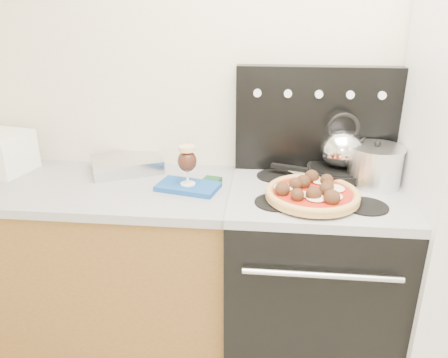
# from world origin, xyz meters

# --- Properties ---
(room_shell) EXTENTS (3.52, 3.01, 2.52)m
(room_shell) POSITION_xyz_m (0.00, 0.29, 1.25)
(room_shell) COLOR #BEB49F
(room_shell) RESTS_ON ground
(base_cabinet) EXTENTS (1.45, 0.60, 0.86)m
(base_cabinet) POSITION_xyz_m (-1.02, 1.20, 0.43)
(base_cabinet) COLOR brown
(base_cabinet) RESTS_ON ground
(countertop) EXTENTS (1.48, 0.63, 0.04)m
(countertop) POSITION_xyz_m (-1.02, 1.20, 0.88)
(countertop) COLOR #A3A3A8
(countertop) RESTS_ON base_cabinet
(stove_body) EXTENTS (0.76, 0.65, 0.88)m
(stove_body) POSITION_xyz_m (0.08, 1.18, 0.44)
(stove_body) COLOR black
(stove_body) RESTS_ON ground
(cooktop) EXTENTS (0.76, 0.65, 0.04)m
(cooktop) POSITION_xyz_m (0.08, 1.18, 0.90)
(cooktop) COLOR #ADADB2
(cooktop) RESTS_ON stove_body
(backguard) EXTENTS (0.76, 0.08, 0.50)m
(backguard) POSITION_xyz_m (0.08, 1.45, 1.17)
(backguard) COLOR black
(backguard) RESTS_ON cooktop
(foil_sheet) EXTENTS (0.41, 0.37, 0.07)m
(foil_sheet) POSITION_xyz_m (-0.85, 1.38, 0.93)
(foil_sheet) COLOR white
(foil_sheet) RESTS_ON countertop
(oven_mitt) EXTENTS (0.30, 0.22, 0.02)m
(oven_mitt) POSITION_xyz_m (-0.50, 1.18, 0.91)
(oven_mitt) COLOR #184A9C
(oven_mitt) RESTS_ON countertop
(beer_glass) EXTENTS (0.11, 0.11, 0.18)m
(beer_glass) POSITION_xyz_m (-0.50, 1.18, 1.02)
(beer_glass) COLOR #371B11
(beer_glass) RESTS_ON oven_mitt
(pizza_pan) EXTENTS (0.43, 0.43, 0.01)m
(pizza_pan) POSITION_xyz_m (0.05, 1.07, 0.93)
(pizza_pan) COLOR black
(pizza_pan) RESTS_ON cooktop
(pizza) EXTENTS (0.40, 0.40, 0.06)m
(pizza) POSITION_xyz_m (0.05, 1.07, 0.96)
(pizza) COLOR gold
(pizza) RESTS_ON pizza_pan
(skillet) EXTENTS (0.38, 0.38, 0.05)m
(skillet) POSITION_xyz_m (0.19, 1.34, 0.95)
(skillet) COLOR black
(skillet) RESTS_ON cooktop
(tea_kettle) EXTENTS (0.24, 0.24, 0.22)m
(tea_kettle) POSITION_xyz_m (0.19, 1.34, 1.08)
(tea_kettle) COLOR silver
(tea_kettle) RESTS_ON skillet
(stock_pot) EXTENTS (0.29, 0.29, 0.17)m
(stock_pot) POSITION_xyz_m (0.34, 1.27, 1.00)
(stock_pot) COLOR silver
(stock_pot) RESTS_ON cooktop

